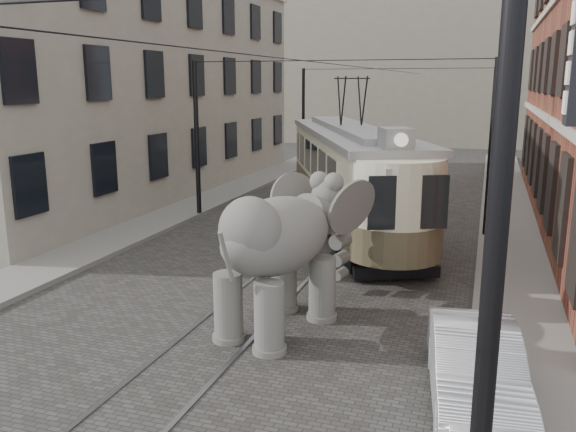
% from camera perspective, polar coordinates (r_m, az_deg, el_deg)
% --- Properties ---
extents(ground, '(120.00, 120.00, 0.00)m').
position_cam_1_polar(ground, '(16.51, -0.41, -5.74)').
color(ground, '#3F3D3A').
extents(tram_rails, '(1.54, 80.00, 0.02)m').
position_cam_1_polar(tram_rails, '(16.51, -0.41, -5.70)').
color(tram_rails, slate).
rests_on(tram_rails, ground).
extents(sidewalk_right, '(2.00, 60.00, 0.15)m').
position_cam_1_polar(sidewalk_right, '(15.71, 20.94, -7.30)').
color(sidewalk_right, slate).
rests_on(sidewalk_right, ground).
extents(sidewalk_left, '(2.00, 60.00, 0.15)m').
position_cam_1_polar(sidewalk_left, '(19.50, -18.82, -3.31)').
color(sidewalk_left, slate).
rests_on(sidewalk_left, ground).
extents(stucco_building, '(7.00, 24.00, 10.00)m').
position_cam_1_polar(stucco_building, '(29.58, -14.76, 11.85)').
color(stucco_building, gray).
rests_on(stucco_building, ground).
extents(distant_block, '(28.00, 10.00, 14.00)m').
position_cam_1_polar(distant_block, '(55.08, 13.63, 14.19)').
color(distant_block, gray).
rests_on(distant_block, ground).
extents(catenary, '(11.00, 30.20, 6.00)m').
position_cam_1_polar(catenary, '(20.63, 3.58, 6.48)').
color(catenary, black).
rests_on(catenary, ground).
extents(tram, '(8.04, 13.57, 5.39)m').
position_cam_1_polar(tram, '(22.06, 5.98, 6.05)').
color(tram, beige).
rests_on(tram, ground).
extents(elephant, '(4.16, 5.81, 3.21)m').
position_cam_1_polar(elephant, '(12.59, -1.05, -4.01)').
color(elephant, slate).
rests_on(elephant, ground).
extents(parked_car, '(1.92, 4.11, 1.30)m').
position_cam_1_polar(parked_car, '(10.52, 17.44, -13.65)').
color(parked_car, '#A6A6AB').
rests_on(parked_car, ground).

